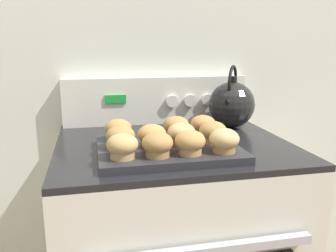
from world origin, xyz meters
The scene contains 15 objects.
wall_back centered at (0.00, 0.66, 1.20)m, with size 8.00×0.05×2.40m.
control_panel centered at (0.00, 0.61, 1.02)m, with size 0.71×0.07×0.18m.
muffin_pan centered at (-0.04, 0.22, 0.94)m, with size 0.40×0.31×0.02m.
muffin_r0_c0 centered at (-0.18, 0.13, 0.98)m, with size 0.08×0.08×0.06m.
muffin_r0_c1 centered at (-0.09, 0.13, 0.98)m, with size 0.08×0.08×0.06m.
muffin_r0_c2 centered at (0.00, 0.13, 0.98)m, with size 0.08×0.08×0.06m.
muffin_r0_c3 centered at (0.09, 0.13, 0.98)m, with size 0.08×0.08×0.06m.
muffin_r1_c0 centered at (-0.17, 0.22, 0.98)m, with size 0.08×0.08×0.06m.
muffin_r1_c1 centered at (-0.09, 0.22, 0.98)m, with size 0.08×0.08×0.06m.
muffin_r1_c2 centered at (0.00, 0.22, 0.98)m, with size 0.08×0.08×0.06m.
muffin_r1_c3 centered at (0.09, 0.22, 0.98)m, with size 0.08×0.08×0.06m.
muffin_r2_c0 centered at (-0.17, 0.31, 0.98)m, with size 0.08×0.08×0.06m.
muffin_r2_c2 centered at (0.01, 0.31, 0.98)m, with size 0.08×0.08×0.06m.
muffin_r2_c3 centered at (0.09, 0.31, 0.98)m, with size 0.08×0.08×0.06m.
tea_kettle centered at (0.26, 0.48, 1.02)m, with size 0.17×0.20×0.23m.
Camera 1 is at (-0.25, -0.74, 1.24)m, focal length 38.00 mm.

